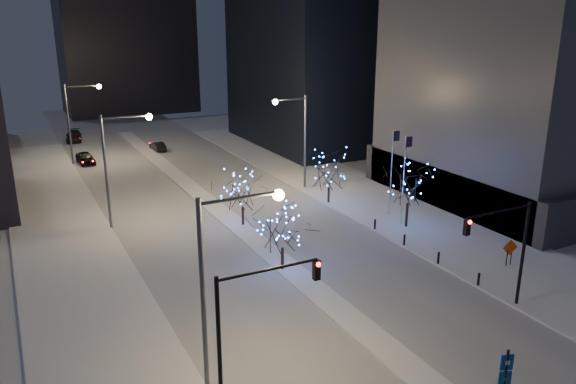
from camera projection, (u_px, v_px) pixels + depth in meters
ground at (394, 356)px, 30.58m from camera, size 160.00×160.00×0.00m
road at (193, 190)px, 60.28m from camera, size 20.00×130.00×0.02m
median at (208, 202)px, 56.02m from camera, size 2.00×80.00×0.15m
east_sidewalk at (391, 208)px, 54.10m from camera, size 10.00×90.00×0.15m
west_sidewalk at (74, 267)px, 41.40m from camera, size 8.00×90.00×0.15m
midrise_block at (564, 46)px, 56.29m from camera, size 30.00×22.00×30.00m
plinth at (546, 171)px, 60.15m from camera, size 30.00×24.00×4.00m
street_lamp_w_near at (223, 265)px, 26.44m from camera, size 4.40×0.56×10.00m
street_lamp_w_mid at (117, 155)px, 47.65m from camera, size 4.40×0.56×10.00m
street_lamp_w_far at (77, 113)px, 68.87m from camera, size 4.40×0.56×10.00m
street_lamp_east at (298, 130)px, 58.54m from camera, size 3.90×0.56×10.00m
traffic_signal_west at (251, 315)px, 25.47m from camera, size 5.26×0.43×7.00m
traffic_signal_east at (507, 241)px, 33.93m from camera, size 5.26×0.43×7.00m
flagpoles at (398, 170)px, 49.65m from camera, size 1.35×2.60×8.00m
bollards at (421, 249)px, 43.36m from camera, size 0.16×12.16×0.90m
car_near at (85, 158)px, 70.85m from camera, size 2.15×4.50×1.48m
car_mid at (158, 146)px, 77.71m from camera, size 1.53×3.92×1.27m
car_far at (74, 136)px, 83.71m from camera, size 2.84×5.51×1.53m
holiday_tree_median_near at (282, 228)px, 40.05m from camera, size 5.07×5.07×4.95m
holiday_tree_median_far at (242, 191)px, 48.77m from camera, size 5.07×5.07×4.81m
holiday_tree_plaza_near at (409, 185)px, 48.12m from camera, size 5.59×5.59×5.76m
holiday_tree_plaza_far at (329, 171)px, 54.75m from camera, size 5.80×5.80×5.14m
wayfinding_sign at (505, 375)px, 25.54m from camera, size 0.60×0.27×3.40m
construction_sign at (510, 250)px, 41.14m from camera, size 1.21×0.30×2.03m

